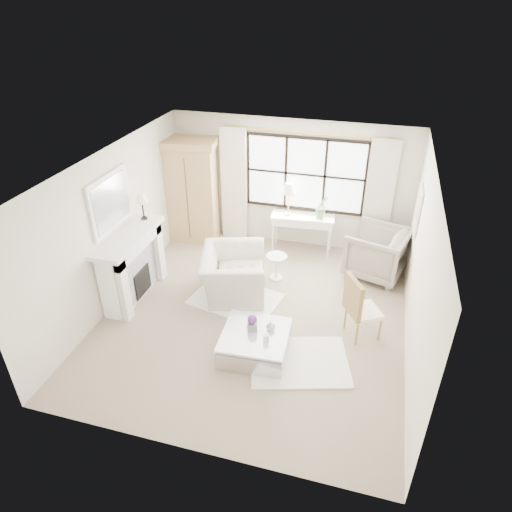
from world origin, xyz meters
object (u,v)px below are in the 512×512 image
(armoire, at_px, (192,190))
(club_armchair, at_px, (233,274))
(console_table, at_px, (302,233))
(coffee_table, at_px, (255,344))

(armoire, relative_size, club_armchair, 1.76)
(console_table, xyz_separation_m, coffee_table, (-0.09, -3.35, -0.22))
(console_table, bearing_deg, armoire, 177.48)
(armoire, distance_m, console_table, 2.50)
(console_table, relative_size, coffee_table, 1.27)
(club_armchair, distance_m, coffee_table, 1.66)
(armoire, bearing_deg, coffee_table, -61.54)
(club_armchair, bearing_deg, armoire, 24.40)
(armoire, relative_size, console_table, 1.68)
(console_table, xyz_separation_m, club_armchair, (-0.90, -1.91, 0.01))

